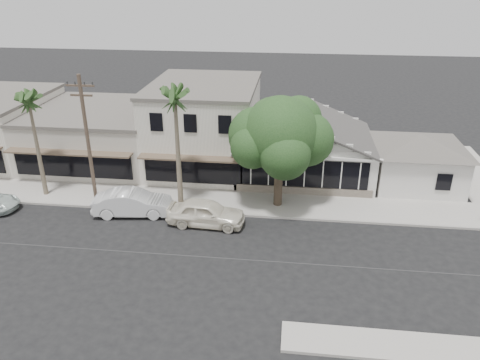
# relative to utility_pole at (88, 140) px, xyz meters

# --- Properties ---
(ground) EXTENTS (140.00, 140.00, 0.00)m
(ground) POSITION_rel_utility_pole_xyz_m (9.00, -5.20, -4.79)
(ground) COLOR black
(ground) RESTS_ON ground
(sidewalk_north) EXTENTS (90.00, 3.50, 0.15)m
(sidewalk_north) POSITION_rel_utility_pole_xyz_m (1.00, 1.55, -4.71)
(sidewalk_north) COLOR #9E9991
(sidewalk_north) RESTS_ON ground
(corner_shop) EXTENTS (10.40, 8.60, 5.10)m
(corner_shop) POSITION_rel_utility_pole_xyz_m (14.00, 7.27, -2.17)
(corner_shop) COLOR white
(corner_shop) RESTS_ON ground
(side_cottage) EXTENTS (6.00, 6.00, 3.00)m
(side_cottage) POSITION_rel_utility_pole_xyz_m (22.20, 6.30, -3.29)
(side_cottage) COLOR white
(side_cottage) RESTS_ON ground
(row_building_near) EXTENTS (8.00, 10.00, 6.50)m
(row_building_near) POSITION_rel_utility_pole_xyz_m (6.00, 8.30, -1.54)
(row_building_near) COLOR silver
(row_building_near) RESTS_ON ground
(row_building_midnear) EXTENTS (10.00, 10.00, 4.20)m
(row_building_midnear) POSITION_rel_utility_pole_xyz_m (-3.00, 8.30, -2.69)
(row_building_midnear) COLOR #BAB4A7
(row_building_midnear) RESTS_ON ground
(utility_pole) EXTENTS (1.80, 0.24, 9.00)m
(utility_pole) POSITION_rel_utility_pole_xyz_m (0.00, 0.00, 0.00)
(utility_pole) COLOR brown
(utility_pole) RESTS_ON ground
(car_0) EXTENTS (4.99, 2.22, 1.67)m
(car_0) POSITION_rel_utility_pole_xyz_m (7.87, -1.55, -3.95)
(car_0) COLOR white
(car_0) RESTS_ON ground
(car_1) EXTENTS (5.28, 2.38, 1.68)m
(car_1) POSITION_rel_utility_pole_xyz_m (2.87, -0.81, -3.95)
(car_1) COLOR white
(car_1) RESTS_ON ground
(shade_tree) EXTENTS (6.88, 6.22, 7.63)m
(shade_tree) POSITION_rel_utility_pole_xyz_m (12.19, 1.70, 0.24)
(shade_tree) COLOR #473A2B
(shade_tree) RESTS_ON ground
(palm_east) EXTENTS (2.69, 2.69, 8.73)m
(palm_east) POSITION_rel_utility_pole_xyz_m (5.71, 0.68, 2.71)
(palm_east) COLOR #726651
(palm_east) RESTS_ON ground
(palm_mid) EXTENTS (2.54, 2.54, 7.94)m
(palm_mid) POSITION_rel_utility_pole_xyz_m (-4.24, 1.14, 2.05)
(palm_mid) COLOR #726651
(palm_mid) RESTS_ON ground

